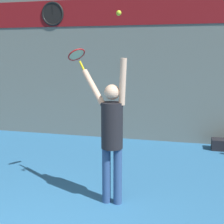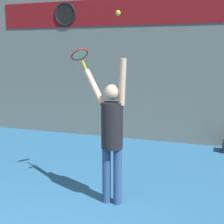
{
  "view_description": "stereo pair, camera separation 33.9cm",
  "coord_description": "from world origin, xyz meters",
  "px_view_note": "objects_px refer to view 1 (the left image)",
  "views": [
    {
      "loc": [
        1.69,
        -2.36,
        2.27
      ],
      "look_at": [
        0.61,
        1.97,
        1.42
      ],
      "focal_mm": 50.0,
      "sensor_mm": 36.0,
      "label": 1
    },
    {
      "loc": [
        2.02,
        -2.27,
        2.27
      ],
      "look_at": [
        0.61,
        1.97,
        1.42
      ],
      "focal_mm": 50.0,
      "sensor_mm": 36.0,
      "label": 2
    }
  ],
  "objects_px": {
    "tennis_racket": "(77,56)",
    "tennis_ball": "(119,13)",
    "tennis_player": "(112,131)",
    "scoreboard_clock": "(53,14)"
  },
  "relations": [
    {
      "from": "tennis_racket",
      "to": "tennis_ball",
      "type": "distance_m",
      "value": 1.11
    },
    {
      "from": "tennis_player",
      "to": "tennis_ball",
      "type": "xyz_separation_m",
      "value": [
        0.13,
        -0.11,
        1.67
      ]
    },
    {
      "from": "scoreboard_clock",
      "to": "tennis_player",
      "type": "distance_m",
      "value": 4.9
    },
    {
      "from": "scoreboard_clock",
      "to": "tennis_racket",
      "type": "distance_m",
      "value": 3.84
    },
    {
      "from": "tennis_racket",
      "to": "tennis_ball",
      "type": "height_order",
      "value": "tennis_ball"
    },
    {
      "from": "scoreboard_clock",
      "to": "tennis_ball",
      "type": "bearing_deg",
      "value": -54.54
    },
    {
      "from": "tennis_player",
      "to": "tennis_racket",
      "type": "height_order",
      "value": "tennis_racket"
    },
    {
      "from": "tennis_ball",
      "to": "tennis_player",
      "type": "bearing_deg",
      "value": 139.14
    },
    {
      "from": "scoreboard_clock",
      "to": "tennis_ball",
      "type": "distance_m",
      "value": 4.58
    },
    {
      "from": "scoreboard_clock",
      "to": "tennis_racket",
      "type": "xyz_separation_m",
      "value": [
        1.85,
        -3.19,
        -1.06
      ]
    }
  ]
}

